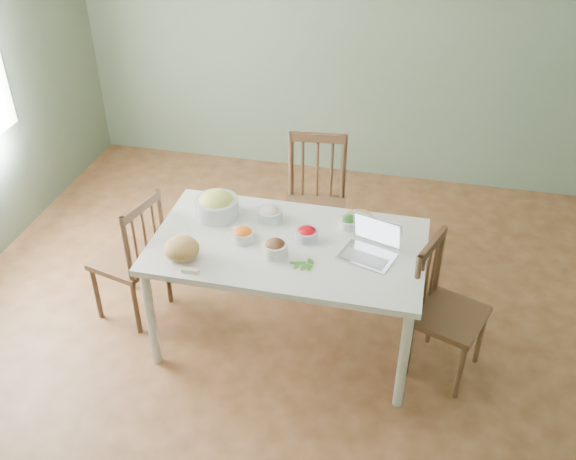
% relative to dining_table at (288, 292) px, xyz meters
% --- Properties ---
extents(floor, '(5.00, 5.00, 0.00)m').
position_rel_dining_table_xyz_m(floor, '(0.03, -0.11, -0.39)').
color(floor, '#513016').
rests_on(floor, ground).
extents(wall_back, '(5.00, 0.00, 2.70)m').
position_rel_dining_table_xyz_m(wall_back, '(0.03, 2.39, 0.96)').
color(wall_back, slate).
rests_on(wall_back, ground).
extents(dining_table, '(1.68, 0.95, 0.79)m').
position_rel_dining_table_xyz_m(dining_table, '(0.00, 0.00, 0.00)').
color(dining_table, white).
rests_on(dining_table, floor).
extents(chair_far, '(0.51, 0.49, 1.04)m').
position_rel_dining_table_xyz_m(chair_far, '(0.01, 0.84, 0.12)').
color(chair_far, '#4F2D1D').
rests_on(chair_far, floor).
extents(chair_left, '(0.49, 0.51, 0.95)m').
position_rel_dining_table_xyz_m(chair_left, '(-1.13, 0.03, 0.08)').
color(chair_left, '#4F2D1D').
rests_on(chair_left, floor).
extents(chair_right, '(0.51, 0.53, 0.94)m').
position_rel_dining_table_xyz_m(chair_right, '(1.03, -0.05, 0.07)').
color(chair_right, '#4F2D1D').
rests_on(chair_right, floor).
extents(bread_boule, '(0.23, 0.23, 0.14)m').
position_rel_dining_table_xyz_m(bread_boule, '(-0.58, -0.29, 0.46)').
color(bread_boule, '#A9773A').
rests_on(bread_boule, dining_table).
extents(butter_stick, '(0.10, 0.03, 0.03)m').
position_rel_dining_table_xyz_m(butter_stick, '(-0.49, -0.41, 0.41)').
color(butter_stick, '#FFF2C7').
rests_on(butter_stick, dining_table).
extents(bowl_squash, '(0.32, 0.32, 0.16)m').
position_rel_dining_table_xyz_m(bowl_squash, '(-0.52, 0.20, 0.48)').
color(bowl_squash, '#D9CB64').
rests_on(bowl_squash, dining_table).
extents(bowl_carrot, '(0.17, 0.17, 0.08)m').
position_rel_dining_table_xyz_m(bowl_carrot, '(-0.28, -0.03, 0.44)').
color(bowl_carrot, orange).
rests_on(bowl_carrot, dining_table).
extents(bowl_onion, '(0.19, 0.19, 0.09)m').
position_rel_dining_table_xyz_m(bowl_onion, '(-0.18, 0.24, 0.44)').
color(bowl_onion, beige).
rests_on(bowl_onion, dining_table).
extents(bowl_mushroom, '(0.15, 0.15, 0.10)m').
position_rel_dining_table_xyz_m(bowl_mushroom, '(-0.05, -0.13, 0.45)').
color(bowl_mushroom, '#472A14').
rests_on(bowl_mushroom, dining_table).
extents(bowl_redpep, '(0.17, 0.17, 0.08)m').
position_rel_dining_table_xyz_m(bowl_redpep, '(0.10, 0.07, 0.44)').
color(bowl_redpep, red).
rests_on(bowl_redpep, dining_table).
extents(bowl_broccoli, '(0.14, 0.14, 0.08)m').
position_rel_dining_table_xyz_m(bowl_broccoli, '(0.34, 0.26, 0.43)').
color(bowl_broccoli, '#1C4C1C').
rests_on(bowl_broccoli, dining_table).
extents(flatbread, '(0.21, 0.21, 0.02)m').
position_rel_dining_table_xyz_m(flatbread, '(0.39, 0.37, 0.40)').
color(flatbread, tan).
rests_on(flatbread, dining_table).
extents(basil_bunch, '(0.17, 0.17, 0.02)m').
position_rel_dining_table_xyz_m(basil_bunch, '(0.13, -0.19, 0.40)').
color(basil_bunch, '#387624').
rests_on(basil_bunch, dining_table).
extents(laptop, '(0.38, 0.35, 0.22)m').
position_rel_dining_table_xyz_m(laptop, '(0.49, -0.03, 0.50)').
color(laptop, silver).
rests_on(laptop, dining_table).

